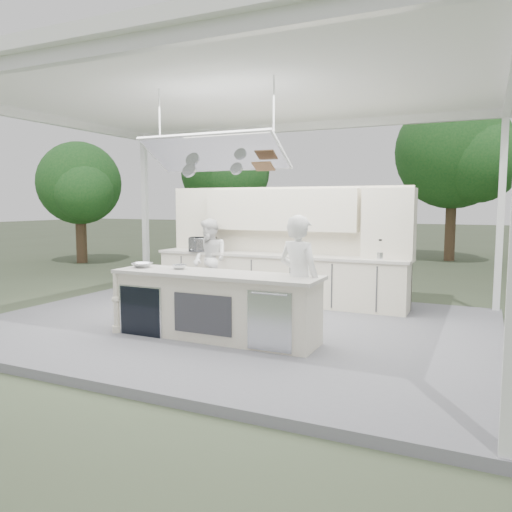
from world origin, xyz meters
The scene contains 12 objects.
ground centered at (0.00, 0.00, 0.00)m, with size 90.00×90.00×0.00m, color #3F4A33.
stage_deck centered at (0.00, 0.00, 0.06)m, with size 8.00×6.00×0.12m, color #5E5E62.
tent centered at (0.00, -0.01, 3.71)m, with size 8.20×6.20×3.86m.
demo_island centered at (0.18, -0.91, 0.60)m, with size 3.10×0.79×0.95m.
back_counter centered at (0.00, 1.90, 0.60)m, with size 5.08×0.72×0.95m.
back_wall_unit centered at (0.44, 2.11, 1.57)m, with size 5.05×0.48×2.25m.
tree_cluster centered at (-0.16, 9.77, 3.29)m, with size 19.55×9.40×5.85m.
head_chef centered at (1.40, -0.70, 1.01)m, with size 0.65×0.43×1.78m, color white.
sous_chef centered at (-1.30, 1.55, 0.93)m, with size 0.79×0.62×1.63m, color white.
toaster_oven centered at (-1.56, 1.70, 1.22)m, with size 0.53×0.36×0.29m, color #B4B7BB.
bowl_large centered at (-1.10, -0.87, 1.11)m, with size 0.30×0.30×0.07m, color silver.
bowl_small centered at (-0.47, -0.79, 1.10)m, with size 0.21×0.21×0.07m, color silver.
Camera 1 is at (3.69, -7.03, 2.05)m, focal length 35.00 mm.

